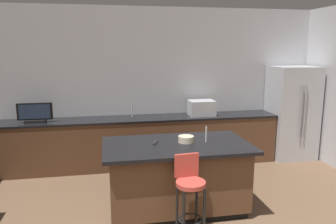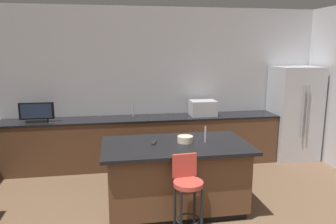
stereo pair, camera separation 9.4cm
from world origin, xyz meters
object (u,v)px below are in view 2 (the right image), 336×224
object	(u,v)px
kitchen_island	(176,176)
tv_remote	(154,142)
microwave	(203,108)
fruit_bowl	(185,139)
tv_monitor	(37,113)
bar_stool_center	(187,190)
refrigerator	(294,113)

from	to	relation	value
kitchen_island	tv_remote	world-z (taller)	tv_remote
microwave	fruit_bowl	bearing A→B (deg)	-112.85
kitchen_island	microwave	size ratio (longest dim) A/B	4.07
kitchen_island	microwave	bearing A→B (deg)	64.09
tv_monitor	tv_remote	size ratio (longest dim) A/B	3.43
tv_monitor	fruit_bowl	distance (m)	2.83
bar_stool_center	fruit_bowl	distance (m)	0.86
kitchen_island	bar_stool_center	size ratio (longest dim) A/B	1.97
fruit_bowl	tv_remote	distance (m)	0.42
microwave	tv_remote	size ratio (longest dim) A/B	2.82
refrigerator	tv_remote	bearing A→B (deg)	-151.15
kitchen_island	tv_monitor	size ratio (longest dim) A/B	3.36
microwave	tv_monitor	distance (m)	3.00
kitchen_island	fruit_bowl	xyz separation A→B (m)	(0.14, 0.05, 0.50)
kitchen_island	fruit_bowl	world-z (taller)	fruit_bowl
kitchen_island	refrigerator	bearing A→B (deg)	32.55
bar_stool_center	tv_remote	size ratio (longest dim) A/B	5.85
tv_monitor	bar_stool_center	distance (m)	3.28
tv_remote	refrigerator	bearing A→B (deg)	44.68
fruit_bowl	tv_remote	world-z (taller)	fruit_bowl
refrigerator	tv_monitor	distance (m)	4.86
microwave	bar_stool_center	distance (m)	2.70
microwave	tv_monitor	size ratio (longest dim) A/B	0.82
fruit_bowl	tv_monitor	bearing A→B (deg)	143.11
kitchen_island	fruit_bowl	bearing A→B (deg)	20.97
tv_monitor	tv_remote	distance (m)	2.49
microwave	tv_remote	distance (m)	2.08
microwave	bar_stool_center	size ratio (longest dim) A/B	0.48
refrigerator	fruit_bowl	size ratio (longest dim) A/B	8.68
refrigerator	kitchen_island	bearing A→B (deg)	-147.45
kitchen_island	tv_monitor	xyz separation A→B (m)	(-2.12, 1.75, 0.60)
microwave	tv_remote	xyz separation A→B (m)	(-1.16, -1.72, -0.12)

